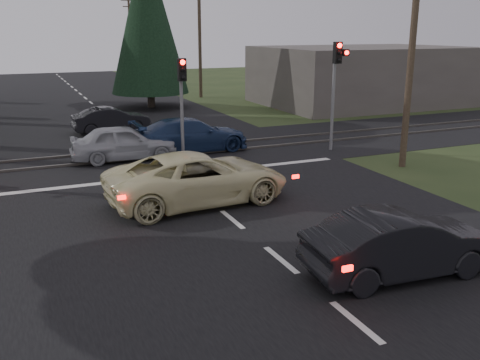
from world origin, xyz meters
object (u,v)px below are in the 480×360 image
utility_pole_far (130,33)px  silver_car (124,143)px  traffic_signal_center (182,91)px  traffic_signal_right (337,75)px  blue_sedan (191,135)px  utility_pole_near (412,43)px  cream_coupe (198,178)px  dark_hatchback (401,244)px  dark_car_far (111,120)px  utility_pole_mid (200,35)px

utility_pole_far → silver_car: (-9.83, -43.62, -4.00)m
silver_car → traffic_signal_center: bearing=-103.2°
utility_pole_far → silver_car: bearing=-102.7°
traffic_signal_right → blue_sedan: size_ratio=0.92×
utility_pole_near → cream_coupe: bearing=-172.6°
cream_coupe → dark_hatchback: cream_coupe is taller
cream_coupe → blue_sedan: size_ratio=1.11×
traffic_signal_right → dark_car_far: bearing=134.8°
utility_pole_near → dark_hatchback: bearing=-130.0°
traffic_signal_center → blue_sedan: traffic_signal_center is taller
utility_pole_near → silver_car: 11.90m
utility_pole_near → cream_coupe: utility_pole_near is taller
traffic_signal_center → utility_pole_mid: (7.50, 19.32, 1.92)m
utility_pole_near → dark_car_far: size_ratio=2.27×
utility_pole_near → dark_hatchback: size_ratio=2.07×
cream_coupe → dark_car_far: (-0.32, 12.92, -0.14)m
utility_pole_far → blue_sedan: utility_pole_far is taller
traffic_signal_right → dark_car_far: size_ratio=1.19×
blue_sedan → dark_car_far: (-2.37, 6.00, -0.09)m
traffic_signal_center → blue_sedan: (0.68, 1.10, -2.07)m
dark_car_far → traffic_signal_right: bearing=-138.1°
utility_pole_far → cream_coupe: bearing=-100.0°
traffic_signal_center → utility_pole_near: size_ratio=0.46×
utility_pole_far → blue_sedan: (-6.82, -43.22, -3.98)m
utility_pole_mid → traffic_signal_center: bearing=-111.2°
cream_coupe → dark_hatchback: (2.41, -6.55, -0.07)m
utility_pole_mid → blue_sedan: (-6.82, -18.22, -3.98)m
utility_pole_far → cream_coupe: (-8.87, -50.14, -3.94)m
utility_pole_mid → utility_pole_far: size_ratio=1.00×
utility_pole_near → dark_car_far: (-9.19, 11.78, -4.07)m
traffic_signal_center → silver_car: traffic_signal_center is taller
utility_pole_near → blue_sedan: (-6.82, 5.78, -3.98)m
silver_car → dark_car_far: silver_car is taller
utility_pole_near → dark_car_far: bearing=128.0°
traffic_signal_center → dark_hatchback: size_ratio=0.94×
traffic_signal_right → dark_hatchback: 12.72m
utility_pole_mid → dark_hatchback: bearing=-101.5°
silver_car → blue_sedan: size_ratio=0.84×
traffic_signal_center → silver_car: 3.20m
utility_pole_mid → blue_sedan: size_ratio=1.76×
traffic_signal_right → utility_pole_far: bearing=88.8°
traffic_signal_center → utility_pole_near: bearing=-32.0°
utility_pole_far → cream_coupe: size_ratio=1.58×
cream_coupe → silver_car: 6.59m
dark_hatchback → silver_car: silver_car is taller
utility_pole_far → dark_car_far: (-9.19, -37.22, -4.07)m
dark_hatchback → dark_car_far: size_ratio=1.10×
utility_pole_far → utility_pole_mid: bearing=-90.0°
utility_pole_near → utility_pole_mid: (0.00, 24.00, 0.00)m
utility_pole_near → silver_car: (-9.83, 5.38, -4.00)m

